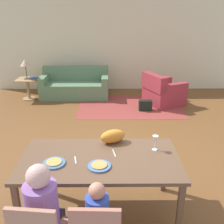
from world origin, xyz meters
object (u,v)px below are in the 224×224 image
(table_lamp, at_px, (25,63))
(book_upper, at_px, (34,78))
(armchair, at_px, (162,92))
(book_lower, at_px, (34,79))
(dining_table, at_px, (100,163))
(plate_near_man, at_px, (54,163))
(wine_glass, at_px, (155,140))
(side_table, at_px, (28,86))
(person_man, at_px, (45,218))
(couch, at_px, (75,86))
(handbag, at_px, (145,105))
(plate_near_child, at_px, (99,166))
(cat, at_px, (113,136))

(table_lamp, xyz_separation_m, book_upper, (0.19, -0.03, -0.39))
(armchair, relative_size, book_lower, 5.18)
(dining_table, distance_m, plate_near_man, 0.52)
(wine_glass, relative_size, armchair, 0.16)
(dining_table, xyz_separation_m, book_upper, (-1.95, 4.36, -0.07))
(dining_table, height_order, armchair, armchair)
(side_table, bearing_deg, person_man, -71.87)
(wine_glass, xyz_separation_m, couch, (-1.53, 4.47, -0.59))
(person_man, height_order, handbag, person_man)
(person_man, xyz_separation_m, couch, (-0.39, 5.31, -0.21))
(dining_table, xyz_separation_m, person_man, (-0.49, -0.66, -0.18))
(couch, bearing_deg, plate_near_man, -85.35)
(wine_glass, bearing_deg, plate_near_child, -150.99)
(plate_near_man, bearing_deg, book_upper, 108.03)
(plate_near_child, relative_size, book_lower, 1.14)
(couch, bearing_deg, armchair, -16.05)
(plate_near_child, height_order, handbag, plate_near_child)
(book_lower, xyz_separation_m, handbag, (2.93, -0.87, -0.46))
(book_upper, distance_m, handbag, 3.10)
(plate_near_man, relative_size, cat, 0.78)
(table_lamp, bearing_deg, wine_glass, -56.42)
(side_table, height_order, handbag, side_table)
(dining_table, relative_size, armchair, 1.58)
(dining_table, bearing_deg, book_upper, 114.14)
(wine_glass, height_order, couch, wine_glass)
(person_man, bearing_deg, side_table, 108.13)
(plate_near_child, height_order, side_table, plate_near_child)
(plate_near_child, height_order, book_upper, plate_near_child)
(handbag, bearing_deg, book_upper, 163.54)
(book_lower, xyz_separation_m, book_upper, (-0.01, -0.00, 0.03))
(cat, relative_size, handbag, 1.00)
(plate_near_child, relative_size, table_lamp, 0.46)
(plate_near_man, height_order, armchair, armchair)
(handbag, bearing_deg, dining_table, -105.73)
(armchair, bearing_deg, dining_table, -110.51)
(dining_table, relative_size, wine_glass, 9.70)
(plate_near_man, bearing_deg, table_lamp, 110.09)
(book_lower, bearing_deg, cat, -62.29)
(side_table, relative_size, book_upper, 2.64)
(couch, xyz_separation_m, handbag, (1.87, -1.16, -0.17))
(table_lamp, distance_m, handbag, 3.37)
(dining_table, distance_m, side_table, 4.90)
(cat, xyz_separation_m, book_lower, (-2.09, 3.99, -0.25))
(wine_glass, distance_m, handbag, 3.41)
(dining_table, height_order, handbag, dining_table)
(cat, relative_size, couch, 0.17)
(person_man, relative_size, cat, 3.47)
(side_table, relative_size, book_lower, 2.64)
(cat, bearing_deg, book_lower, 96.83)
(wine_glass, xyz_separation_m, table_lamp, (-2.80, 4.21, 0.12))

